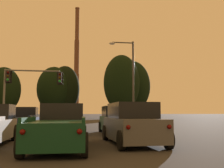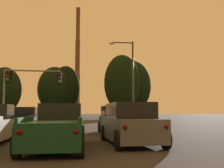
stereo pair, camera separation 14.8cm
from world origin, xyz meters
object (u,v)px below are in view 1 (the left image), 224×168
suv_right_lane_second (132,124)px  street_lamp (130,74)px  suv_right_lane_front (117,120)px  smokestack (76,72)px  pickup_truck_left_lane_front (20,122)px  pickup_truck_center_lane_second (60,128)px  traffic_light_overhead_left (25,83)px  suv_center_lane_front (63,120)px

suv_right_lane_second → street_lamp: size_ratio=0.56×
suv_right_lane_front → smokestack: smokestack is taller
pickup_truck_left_lane_front → suv_right_lane_second: 9.13m
pickup_truck_center_lane_second → traffic_light_overhead_left: 14.81m
pickup_truck_left_lane_front → street_lamp: size_ratio=0.62×
street_lamp → pickup_truck_center_lane_second: bearing=-111.7°
suv_right_lane_front → suv_right_lane_second: size_ratio=0.99×
suv_center_lane_front → pickup_truck_center_lane_second: suv_center_lane_front is taller
suv_center_lane_front → traffic_light_overhead_left: 8.40m
suv_right_lane_front → traffic_light_overhead_left: (-7.44, 7.12, 3.24)m
suv_center_lane_front → suv_right_lane_second: size_ratio=1.00×
street_lamp → smokestack: bearing=92.3°
suv_center_lane_front → street_lamp: (6.44, 8.54, 4.51)m
suv_right_lane_front → traffic_light_overhead_left: 10.80m
suv_center_lane_front → suv_right_lane_second: (3.39, -6.29, 0.00)m
suv_center_lane_front → pickup_truck_left_lane_front: suv_center_lane_front is taller
pickup_truck_left_lane_front → smokestack: size_ratio=0.09×
suv_center_lane_front → smokestack: size_ratio=0.08×
pickup_truck_center_lane_second → street_lamp: 17.45m
pickup_truck_left_lane_front → suv_right_lane_second: suv_right_lane_second is taller
pickup_truck_center_lane_second → street_lamp: street_lamp is taller
smokestack → traffic_light_overhead_left: bearing=-92.3°
street_lamp → suv_right_lane_front: bearing=-107.5°
suv_center_lane_front → suv_right_lane_front: 3.66m
suv_right_lane_front → smokestack: size_ratio=0.08×
pickup_truck_left_lane_front → street_lamp: (9.28, 8.16, 4.60)m
suv_center_lane_front → smokestack: (1.36, 132.69, 23.87)m
street_lamp → suv_right_lane_second: bearing=-101.6°
pickup_truck_left_lane_front → suv_center_lane_front: bearing=-9.6°
pickup_truck_left_lane_front → traffic_light_overhead_left: bearing=96.8°
suv_right_lane_front → smokestack: 135.20m
suv_right_lane_front → suv_center_lane_front: bearing=174.3°
suv_center_lane_front → smokestack: bearing=87.3°
pickup_truck_center_lane_second → smokestack: smokestack is taller
suv_right_lane_second → suv_center_lane_front: bearing=116.1°
smokestack → suv_center_lane_front: bearing=-90.6°
pickup_truck_left_lane_front → street_lamp: bearing=39.5°
suv_center_lane_front → street_lamp: 11.61m
suv_center_lane_front → smokestack: 134.83m
pickup_truck_left_lane_front → traffic_light_overhead_left: traffic_light_overhead_left is taller
suv_right_lane_front → street_lamp: (2.81, 8.90, 4.51)m
suv_right_lane_front → pickup_truck_center_lane_second: 7.56m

